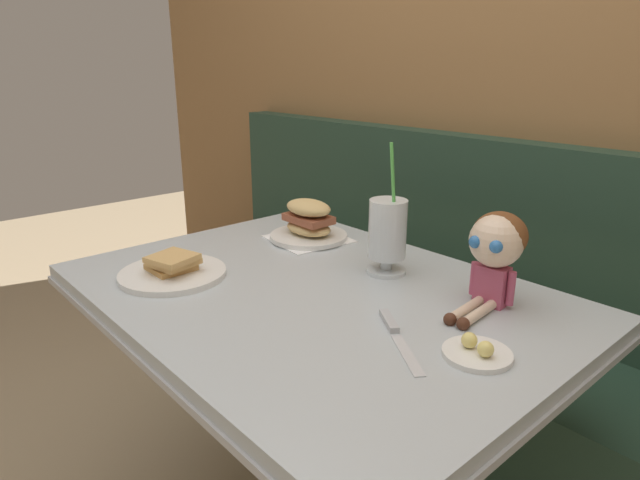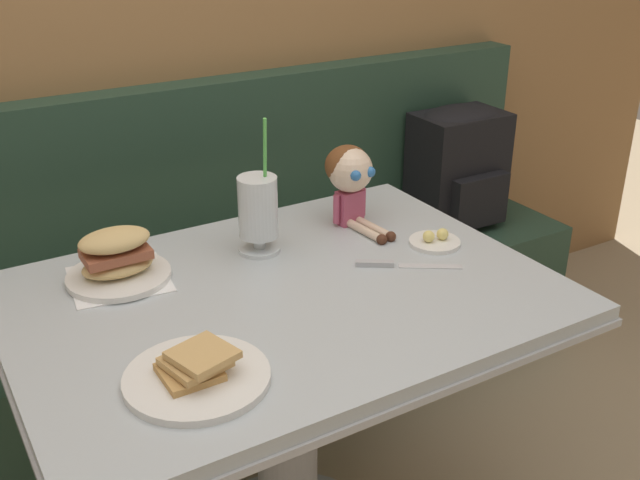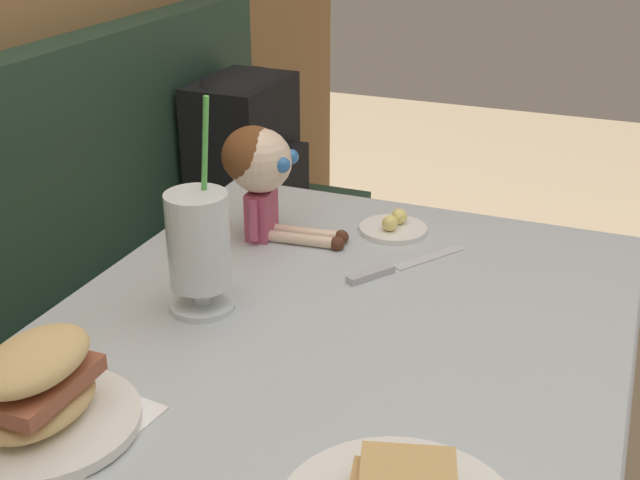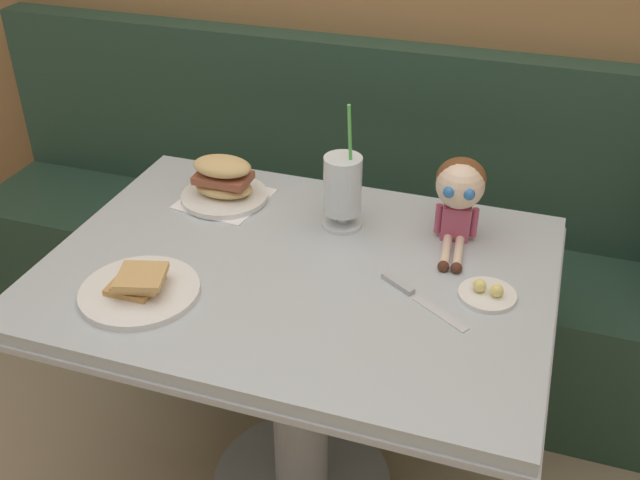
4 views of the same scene
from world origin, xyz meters
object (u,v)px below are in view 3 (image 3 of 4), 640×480
(butter_saucer, at_px, (393,227))
(seated_doll, at_px, (260,167))
(sandwich_plate, at_px, (40,396))
(butter_knife, at_px, (387,270))
(backpack, at_px, (245,144))
(milkshake_glass, at_px, (199,245))

(butter_saucer, bearing_deg, seated_doll, 116.49)
(butter_saucer, bearing_deg, sandwich_plate, 163.40)
(seated_doll, bearing_deg, sandwich_plate, -179.75)
(butter_knife, distance_m, backpack, 0.97)
(milkshake_glass, bearing_deg, backpack, 23.28)
(milkshake_glass, height_order, backpack, milkshake_glass)
(sandwich_plate, distance_m, butter_saucer, 0.72)
(milkshake_glass, bearing_deg, butter_knife, -45.43)
(seated_doll, relative_size, backpack, 0.55)
(butter_saucer, relative_size, backpack, 0.30)
(milkshake_glass, relative_size, butter_saucer, 2.63)
(milkshake_glass, xyz_separation_m, backpack, (0.95, 0.41, -0.18))
(butter_knife, height_order, backpack, backpack)
(backpack, bearing_deg, butter_saucer, -134.73)
(butter_saucer, relative_size, butter_knife, 0.58)
(sandwich_plate, bearing_deg, butter_knife, -24.56)
(butter_saucer, xyz_separation_m, seated_doll, (-0.10, 0.21, 0.12))
(butter_knife, bearing_deg, milkshake_glass, 134.57)
(sandwich_plate, height_order, butter_saucer, sandwich_plate)
(butter_saucer, distance_m, seated_doll, 0.26)
(seated_doll, distance_m, backpack, 0.81)
(sandwich_plate, relative_size, butter_knife, 1.08)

